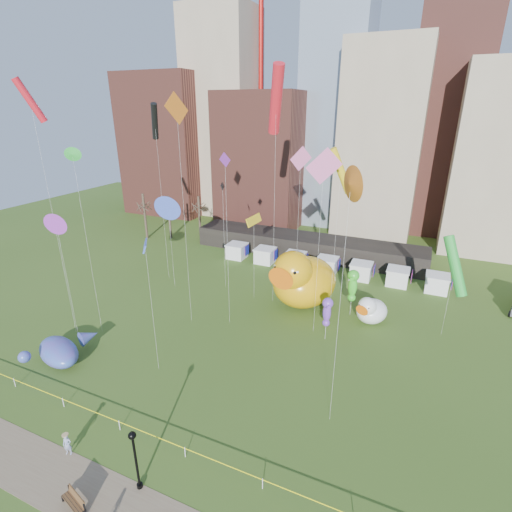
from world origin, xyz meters
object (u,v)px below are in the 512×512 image
at_px(seahorse_purple, 327,310).
at_px(lamppost, 135,454).
at_px(seahorse_green, 353,283).
at_px(whale_inflatable, 61,350).
at_px(woman, 67,445).
at_px(big_duck, 302,279).
at_px(small_duck, 371,310).
at_px(park_bench, 75,501).

height_order(seahorse_purple, lamppost, seahorse_purple).
bearing_deg(seahorse_green, seahorse_purple, -101.99).
relative_size(seahorse_green, seahorse_purple, 1.17).
bearing_deg(whale_inflatable, seahorse_green, 60.72).
bearing_deg(woman, big_duck, 51.81).
distance_m(big_duck, seahorse_green, 6.12).
bearing_deg(lamppost, small_duck, 68.92).
bearing_deg(woman, lamppost, -21.47).
height_order(big_duck, lamppost, big_duck).
relative_size(seahorse_green, park_bench, 2.80).
bearing_deg(big_duck, whale_inflatable, -117.66).
bearing_deg(seahorse_purple, park_bench, -132.25).
xyz_separation_m(big_duck, whale_inflatable, (-17.97, -20.26, -2.44)).
distance_m(big_duck, woman, 29.32).
relative_size(lamppost, woman, 2.83).
bearing_deg(woman, park_bench, -58.26).
bearing_deg(whale_inflatable, big_duck, 68.84).
bearing_deg(seahorse_purple, seahorse_green, 56.37).
bearing_deg(seahorse_green, small_duck, -18.03).
relative_size(big_duck, lamppost, 2.28).
bearing_deg(woman, seahorse_purple, 37.54).
height_order(small_duck, whale_inflatable, small_duck).
height_order(seahorse_purple, whale_inflatable, seahorse_purple).
relative_size(small_duck, park_bench, 2.40).
xyz_separation_m(small_duck, woman, (-16.90, -27.29, -0.74)).
bearing_deg(seahorse_purple, lamppost, -128.21).
distance_m(park_bench, woman, 4.53).
xyz_separation_m(seahorse_green, lamppost, (-8.11, -28.10, -1.25)).
distance_m(seahorse_purple, whale_inflatable, 26.80).
distance_m(seahorse_green, whale_inflatable, 31.70).
bearing_deg(small_duck, seahorse_green, -178.12).
relative_size(seahorse_purple, woman, 2.93).
bearing_deg(small_duck, seahorse_purple, -104.30).
relative_size(small_duck, seahorse_purple, 1.00).
relative_size(seahorse_green, whale_inflatable, 0.82).
height_order(park_bench, woman, woman).
xyz_separation_m(big_duck, seahorse_purple, (4.69, -6.17, 0.01)).
xyz_separation_m(seahorse_green, seahorse_purple, (-1.40, -6.32, -0.59)).
relative_size(big_duck, whale_inflatable, 1.53).
height_order(seahorse_green, woman, seahorse_green).
bearing_deg(lamppost, woman, 180.00).
bearing_deg(whale_inflatable, woman, -18.36).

